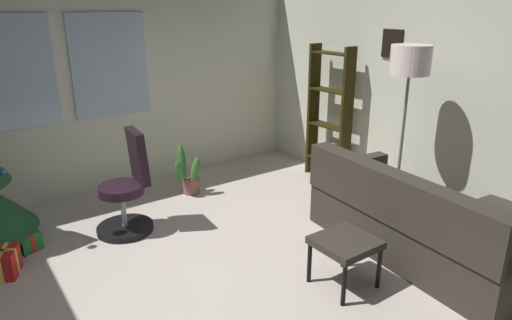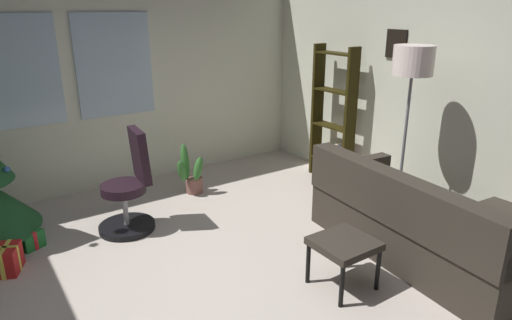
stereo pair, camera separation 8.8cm
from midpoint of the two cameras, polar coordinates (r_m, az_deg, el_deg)
name	(u,v)px [view 1 (the left image)]	position (r m, az deg, el deg)	size (l,w,h in m)	color
ground_plane	(232,302)	(3.74, -3.70, -17.46)	(5.30, 5.66, 0.10)	beige
wall_back_with_windows	(97,77)	(5.73, -19.88, 9.80)	(5.30, 0.12, 2.73)	silver
wall_right_with_frames	(453,89)	(5.04, 23.19, 8.24)	(0.12, 5.66, 2.73)	silver
couch	(435,225)	(4.40, 21.14, -7.72)	(1.59, 2.19, 0.85)	#2F2A22
footstool	(345,246)	(3.71, 10.54, -10.59)	(0.46, 0.45, 0.42)	#2F2A22
gift_box_red	(5,263)	(4.46, -29.68, -11.22)	(0.28, 0.32, 0.24)	red
gift_box_green	(25,241)	(4.82, -27.68, -9.04)	(0.29, 0.32, 0.18)	#1E722D
office_chair	(128,193)	(4.68, -16.42, -4.06)	(0.56, 0.56, 1.04)	black
bookshelf	(330,122)	(5.85, 8.88, 4.78)	(0.18, 0.64, 1.72)	black
floor_lamp	(409,72)	(4.62, 18.30, 10.52)	(0.38, 0.38, 1.82)	slate
potted_plant	(188,175)	(5.48, -9.06, -1.91)	(0.37, 0.31, 0.63)	brown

